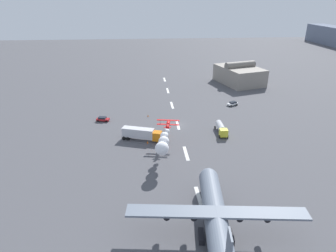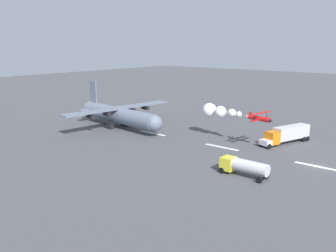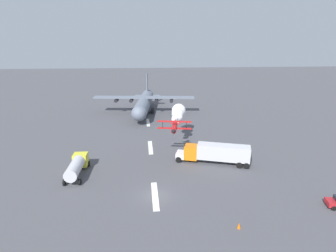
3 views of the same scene
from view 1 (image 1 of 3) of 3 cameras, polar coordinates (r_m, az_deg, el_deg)
name	(u,v)px [view 1 (image 1 of 3)]	position (r m, az deg, el deg)	size (l,w,h in m)	color
ground_plane	(178,125)	(99.57, 1.89, 0.22)	(440.00, 440.00, 0.00)	#4C4C51
runway_stripe_0	(165,80)	(155.33, -0.68, 8.94)	(8.00, 0.90, 0.01)	white
runway_stripe_1	(168,91)	(136.43, -0.05, 6.83)	(8.00, 0.90, 0.01)	white
runway_stripe_2	(172,105)	(117.79, 0.77, 4.05)	(8.00, 0.90, 0.01)	white
runway_stripe_3	(178,125)	(99.57, 1.89, 0.23)	(8.00, 0.90, 0.01)	white
runway_stripe_4	(186,153)	(82.04, 3.49, -5.26)	(8.00, 0.90, 0.01)	white
runway_stripe_5	(199,198)	(65.76, 5.99, -13.59)	(8.00, 0.90, 0.01)	white
cargo_transport_plane	(215,215)	(56.45, 9.10, -16.65)	(29.62, 31.92, 11.37)	slate
stunt_biplane_red	(164,142)	(74.43, -0.87, -3.07)	(18.95, 7.65, 3.38)	red
semi_truck_orange	(143,134)	(88.57, -4.89, -1.48)	(6.93, 13.65, 3.70)	silver
fuel_tanker_truck	(221,128)	(94.15, 10.25, -0.45)	(8.29, 2.89, 2.90)	yellow
followme_car_yellow	(103,119)	(104.72, -12.47, 1.35)	(2.79, 4.65, 1.52)	#B21E23
airport_staff_sedan	(233,103)	(120.04, 12.36, 4.27)	(3.41, 4.60, 1.52)	white
hangar_building	(239,75)	(151.66, 13.58, 9.61)	(26.91, 22.28, 10.76)	gray
traffic_cone_near	(148,115)	(106.60, -3.87, 2.03)	(0.44, 0.44, 0.75)	orange
traffic_cone_far	(148,142)	(87.30, -3.95, -3.11)	(0.44, 0.44, 0.75)	orange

